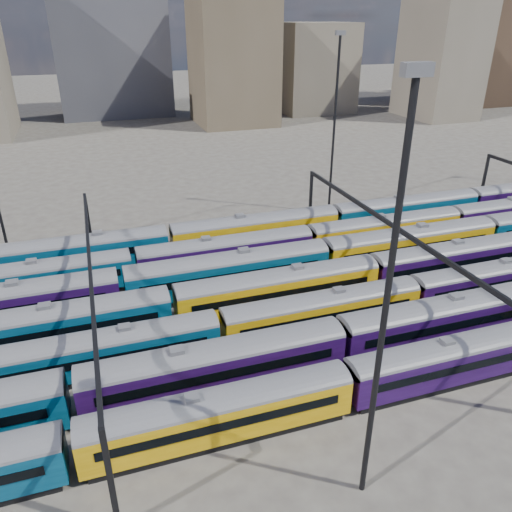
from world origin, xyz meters
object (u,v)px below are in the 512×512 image
object	(u,v)px
rake_1	(340,337)
mast_2	(387,301)
rake_0	(457,355)
rake_2	(220,327)

from	to	relation	value
rake_1	mast_2	size ratio (longest dim) A/B	5.06
rake_0	rake_1	world-z (taller)	rake_1
rake_0	rake_2	xyz separation A→B (m)	(-17.21, 10.00, 0.02)
rake_2	mast_2	world-z (taller)	mast_2
rake_1	mast_2	xyz separation A→B (m)	(-4.36, -12.00, 11.17)
rake_0	rake_1	distance (m)	9.40
rake_1	rake_2	world-z (taller)	rake_1
rake_1	mast_2	bearing A→B (deg)	-109.98
rake_0	rake_2	world-z (taller)	rake_2
rake_2	mast_2	size ratio (longest dim) A/B	4.66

